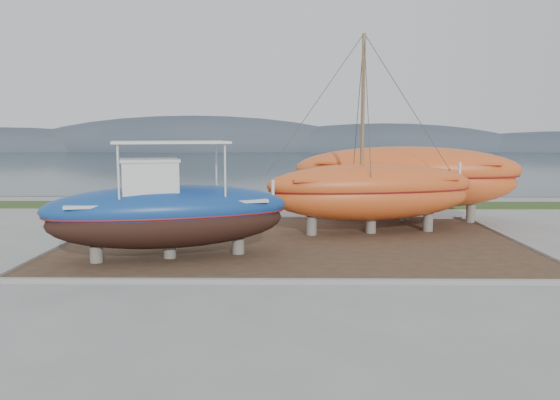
# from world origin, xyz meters

# --- Properties ---
(ground) EXTENTS (140.00, 140.00, 0.00)m
(ground) POSITION_xyz_m (0.00, 0.00, 0.00)
(ground) COLOR gray
(ground) RESTS_ON ground
(dirt_patch) EXTENTS (18.00, 12.00, 0.06)m
(dirt_patch) POSITION_xyz_m (0.00, 4.00, 0.03)
(dirt_patch) COLOR #422D1E
(dirt_patch) RESTS_ON ground
(curb_frame) EXTENTS (18.60, 12.60, 0.15)m
(curb_frame) POSITION_xyz_m (0.00, 4.00, 0.07)
(curb_frame) COLOR gray
(curb_frame) RESTS_ON ground
(grass_strip) EXTENTS (44.00, 3.00, 0.08)m
(grass_strip) POSITION_xyz_m (0.00, 15.50, 0.04)
(grass_strip) COLOR #284219
(grass_strip) RESTS_ON ground
(sea) EXTENTS (260.00, 100.00, 0.04)m
(sea) POSITION_xyz_m (0.00, 70.00, 0.00)
(sea) COLOR #192B32
(sea) RESTS_ON ground
(mountain_ridge) EXTENTS (200.00, 36.00, 20.00)m
(mountain_ridge) POSITION_xyz_m (0.00, 125.00, 0.00)
(mountain_ridge) COLOR #333D49
(mountain_ridge) RESTS_ON ground
(blue_caique) EXTENTS (8.92, 4.98, 4.10)m
(blue_caique) POSITION_xyz_m (-4.37, 1.02, 2.11)
(blue_caique) COLOR navy
(blue_caique) RESTS_ON dirt_patch
(white_dinghy) EXTENTS (4.82, 3.30, 1.36)m
(white_dinghy) POSITION_xyz_m (-7.08, 6.35, 0.74)
(white_dinghy) COLOR silver
(white_dinghy) RESTS_ON dirt_patch
(orange_sailboat) EXTENTS (9.65, 4.43, 8.54)m
(orange_sailboat) POSITION_xyz_m (3.46, 5.95, 4.33)
(orange_sailboat) COLOR #D55520
(orange_sailboat) RESTS_ON dirt_patch
(orange_bare_hull) EXTENTS (11.40, 4.87, 3.62)m
(orange_bare_hull) POSITION_xyz_m (5.67, 9.35, 1.87)
(orange_bare_hull) COLOR #D55520
(orange_bare_hull) RESTS_ON dirt_patch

